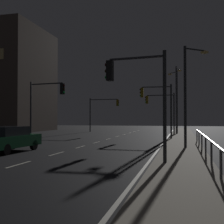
{
  "coord_description": "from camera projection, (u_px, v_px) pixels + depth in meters",
  "views": [
    {
      "loc": [
        7.13,
        -2.51,
        2.09
      ],
      "look_at": [
        -1.27,
        31.71,
        2.82
      ],
      "focal_mm": 45.96,
      "sensor_mm": 36.0,
      "label": 1
    }
  ],
  "objects": [
    {
      "name": "traffic_light_mid_left",
      "position": [
        157.0,
        101.0,
        27.74
      ],
      "size": [
        3.1,
        0.42,
        5.21
      ],
      "color": "#2D3033",
      "rests_on": "sidewalk_right"
    },
    {
      "name": "car",
      "position": [
        9.0,
        139.0,
        17.56
      ],
      "size": [
        2.05,
        4.49,
        1.57
      ],
      "color": "#14592D",
      "rests_on": "ground"
    },
    {
      "name": "barrier_fence",
      "position": [
        211.0,
        146.0,
        12.17
      ],
      "size": [
        0.09,
        24.79,
        0.98
      ],
      "color": "#59595E",
      "rests_on": "sidewalk_right"
    },
    {
      "name": "lane_markings_center",
      "position": [
        97.0,
        142.0,
        24.48
      ],
      "size": [
        0.14,
        50.0,
        0.01
      ],
      "color": "silver",
      "rests_on": "ground"
    },
    {
      "name": "street_lamp_across_street",
      "position": [
        176.0,
        96.0,
        36.71
      ],
      "size": [
        1.28,
        1.46,
        8.0
      ],
      "color": "#2D3033",
      "rests_on": "sidewalk_right"
    },
    {
      "name": "street_lamp_corner",
      "position": [
        189.0,
        86.0,
        19.24
      ],
      "size": [
        1.7,
        1.36,
        6.77
      ],
      "color": "#2D3033",
      "rests_on": "sidewalk_right"
    },
    {
      "name": "traffic_light_near_left",
      "position": [
        45.0,
        99.0,
        25.64
      ],
      "size": [
        3.63,
        0.73,
        5.41
      ],
      "color": "#38383D",
      "rests_on": "ground"
    },
    {
      "name": "ground_plane",
      "position": [
        83.0,
        146.0,
        21.08
      ],
      "size": [
        112.0,
        112.0,
        0.0
      ],
      "primitive_type": "plane",
      "color": "black",
      "rests_on": "ground"
    },
    {
      "name": "traffic_light_near_right",
      "position": [
        103.0,
        108.0,
        42.89
      ],
      "size": [
        4.69,
        0.63,
        5.11
      ],
      "color": "#2D3033",
      "rests_on": "ground"
    },
    {
      "name": "street_lamp_median",
      "position": [
        177.0,
        94.0,
        36.14
      ],
      "size": [
        0.74,
        2.18,
        8.43
      ],
      "color": "#4C4C51",
      "rests_on": "sidewalk_right"
    },
    {
      "name": "sidewalk_right",
      "position": [
        183.0,
        148.0,
        19.38
      ],
      "size": [
        2.65,
        77.0,
        0.14
      ],
      "primitive_type": "cube",
      "color": "#9E937F",
      "rests_on": "ground"
    },
    {
      "name": "traffic_light_far_right",
      "position": [
        161.0,
        105.0,
        34.63
      ],
      "size": [
        3.57,
        0.4,
        4.95
      ],
      "color": "#38383D",
      "rests_on": "sidewalk_right"
    },
    {
      "name": "lane_edge_line",
      "position": [
        164.0,
        142.0,
        24.61
      ],
      "size": [
        0.14,
        53.0,
        0.01
      ],
      "color": "silver",
      "rests_on": "ground"
    },
    {
      "name": "traffic_light_far_center",
      "position": [
        137.0,
        85.0,
        13.06
      ],
      "size": [
        2.89,
        0.51,
        4.95
      ],
      "color": "#2D3033",
      "rests_on": "sidewalk_right"
    }
  ]
}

